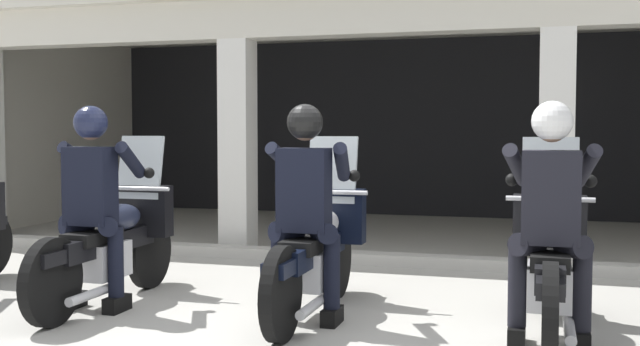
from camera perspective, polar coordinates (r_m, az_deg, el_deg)
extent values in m
plane|color=#A8A59E|center=(8.29, 4.77, -6.47)|extent=(80.00, 80.00, 0.00)
cube|color=black|center=(12.52, 8.90, 3.39)|extent=(11.57, 0.24, 2.87)
cube|color=beige|center=(8.43, 5.13, 11.76)|extent=(11.57, 0.36, 0.44)
cube|color=beige|center=(10.46, 7.37, 11.75)|extent=(11.57, 4.78, 0.16)
cube|color=beige|center=(12.57, -19.26, 3.24)|extent=(0.30, 4.78, 2.87)
cube|color=silver|center=(8.86, -6.18, 2.04)|extent=(0.35, 0.36, 2.43)
cube|color=silver|center=(8.18, 17.27, 1.81)|extent=(0.35, 0.36, 2.43)
cube|color=#B7B5AD|center=(7.96, 4.32, -6.43)|extent=(11.17, 0.24, 0.12)
cylinder|color=black|center=(6.93, -12.64, -5.78)|extent=(0.09, 0.64, 0.64)
cylinder|color=black|center=(5.77, -19.47, -7.72)|extent=(0.09, 0.64, 0.64)
cube|color=black|center=(6.90, -12.67, -4.08)|extent=(0.14, 0.44, 0.08)
cube|color=silver|center=(6.29, -15.99, -6.30)|extent=(0.28, 0.44, 0.28)
cube|color=black|center=(6.31, -15.76, -5.07)|extent=(0.18, 1.24, 0.16)
ellipsoid|color=#1E2338|center=(6.47, -14.75, -3.24)|extent=(0.26, 0.48, 0.22)
cube|color=black|center=(6.15, -16.67, -4.64)|extent=(0.24, 0.52, 0.10)
cube|color=black|center=(5.79, -19.16, -5.92)|extent=(0.16, 0.48, 0.10)
cylinder|color=silver|center=(6.85, -12.91, -3.87)|extent=(0.05, 0.24, 0.53)
cube|color=black|center=(6.78, -13.18, -2.75)|extent=(0.52, 0.16, 0.44)
sphere|color=silver|center=(6.86, -12.77, -2.51)|extent=(0.18, 0.18, 0.18)
cube|color=silver|center=(6.73, -13.30, 0.40)|extent=(0.40, 0.14, 0.54)
cylinder|color=silver|center=(6.67, -13.62, -1.13)|extent=(0.62, 0.04, 0.04)
cylinder|color=silver|center=(5.97, -16.80, -8.71)|extent=(0.07, 0.55, 0.07)
cube|color=black|center=(6.09, -16.83, -0.93)|extent=(0.36, 0.22, 0.60)
cube|color=#14193F|center=(6.19, -16.23, -0.67)|extent=(0.05, 0.02, 0.32)
sphere|color=tan|center=(6.09, -16.80, 3.35)|extent=(0.21, 0.21, 0.21)
sphere|color=#191E38|center=(6.09, -16.81, 3.64)|extent=(0.26, 0.26, 0.26)
cylinder|color=black|center=(6.06, -15.57, -3.87)|extent=(0.26, 0.29, 0.17)
cylinder|color=black|center=(6.07, -15.05, -6.48)|extent=(0.12, 0.12, 0.53)
cube|color=black|center=(6.14, -14.95, -9.45)|extent=(0.11, 0.26, 0.12)
cylinder|color=black|center=(6.22, -17.77, -3.74)|extent=(0.26, 0.29, 0.17)
cylinder|color=black|center=(6.29, -18.18, -6.20)|extent=(0.12, 0.12, 0.53)
cube|color=black|center=(6.36, -18.07, -9.07)|extent=(0.11, 0.26, 0.12)
cylinder|color=black|center=(6.16, -13.98, 0.93)|extent=(0.19, 0.48, 0.31)
sphere|color=black|center=(6.33, -12.69, 0.01)|extent=(0.09, 0.09, 0.09)
cylinder|color=black|center=(6.39, -17.38, 0.96)|extent=(0.19, 0.48, 0.31)
sphere|color=black|center=(6.60, -16.64, 0.08)|extent=(0.09, 0.09, 0.09)
cylinder|color=black|center=(6.39, 1.27, -6.48)|extent=(0.09, 0.64, 0.64)
cylinder|color=black|center=(5.07, -2.92, -9.04)|extent=(0.09, 0.64, 0.64)
cube|color=black|center=(6.35, 1.27, -4.63)|extent=(0.14, 0.44, 0.08)
cube|color=silver|center=(5.67, -0.73, -7.21)|extent=(0.28, 0.44, 0.28)
cube|color=black|center=(5.69, -0.58, -5.84)|extent=(0.18, 1.24, 0.16)
ellipsoid|color=#B2B2B7|center=(5.88, 0.05, -3.78)|extent=(0.26, 0.48, 0.22)
cube|color=black|center=(5.51, -1.13, -5.40)|extent=(0.24, 0.52, 0.10)
cube|color=black|center=(5.09, -2.70, -6.97)|extent=(0.16, 0.48, 0.10)
cylinder|color=silver|center=(6.29, 1.13, -4.41)|extent=(0.05, 0.24, 0.53)
cube|color=black|center=(6.22, 0.99, -3.21)|extent=(0.52, 0.16, 0.44)
sphere|color=silver|center=(6.31, 1.23, -2.93)|extent=(0.18, 0.18, 0.18)
cube|color=silver|center=(6.17, 0.94, 0.24)|extent=(0.40, 0.14, 0.54)
cylinder|color=silver|center=(6.10, 0.74, -1.44)|extent=(0.62, 0.04, 0.04)
cylinder|color=silver|center=(5.35, -0.60, -9.98)|extent=(0.07, 0.55, 0.07)
cube|color=black|center=(5.45, -1.19, -1.27)|extent=(0.36, 0.22, 0.60)
cube|color=black|center=(5.56, -0.82, -0.97)|extent=(0.05, 0.02, 0.32)
sphere|color=#936B51|center=(5.45, -1.14, 3.52)|extent=(0.21, 0.21, 0.21)
sphere|color=black|center=(5.45, -1.14, 3.83)|extent=(0.26, 0.26, 0.26)
cylinder|color=black|center=(5.46, 0.28, -4.53)|extent=(0.26, 0.29, 0.17)
cylinder|color=black|center=(5.49, 0.88, -7.40)|extent=(0.12, 0.12, 0.53)
cube|color=black|center=(5.57, 0.91, -10.67)|extent=(0.11, 0.26, 0.12)
cylinder|color=black|center=(5.54, -2.51, -4.42)|extent=(0.26, 0.29, 0.17)
cylinder|color=black|center=(5.61, -3.09, -7.18)|extent=(0.12, 0.12, 0.53)
cube|color=black|center=(5.68, -3.04, -10.39)|extent=(0.11, 0.26, 0.12)
cylinder|color=black|center=(5.60, 1.66, 0.80)|extent=(0.19, 0.48, 0.31)
sphere|color=black|center=(5.79, 2.57, -0.21)|extent=(0.09, 0.09, 0.09)
cylinder|color=black|center=(5.72, -2.60, 0.85)|extent=(0.19, 0.48, 0.31)
sphere|color=black|center=(5.94, -2.30, -0.12)|extent=(0.09, 0.09, 0.09)
cylinder|color=black|center=(6.04, 16.74, -7.19)|extent=(0.09, 0.64, 0.64)
cylinder|color=black|center=(4.67, 16.83, -10.27)|extent=(0.09, 0.64, 0.64)
cube|color=black|center=(6.00, 16.77, -5.23)|extent=(0.14, 0.44, 0.08)
cube|color=silver|center=(5.29, 16.79, -8.11)|extent=(0.28, 0.44, 0.28)
cube|color=black|center=(5.32, 16.81, -6.63)|extent=(0.18, 1.24, 0.16)
ellipsoid|color=#1E2338|center=(5.51, 16.83, -4.40)|extent=(0.26, 0.48, 0.22)
cube|color=black|center=(5.13, 16.84, -6.20)|extent=(0.24, 0.52, 0.10)
cube|color=black|center=(4.69, 16.86, -8.01)|extent=(0.16, 0.48, 0.10)
cylinder|color=silver|center=(5.94, 16.78, -5.01)|extent=(0.05, 0.24, 0.53)
cube|color=black|center=(5.86, 16.81, -3.74)|extent=(0.52, 0.16, 0.44)
sphere|color=silver|center=(5.96, 16.80, -3.44)|extent=(0.18, 0.18, 0.18)
cube|color=silver|center=(5.81, 16.87, -0.09)|extent=(0.40, 0.14, 0.54)
cylinder|color=silver|center=(5.74, 16.85, -1.88)|extent=(0.62, 0.04, 0.04)
cylinder|color=silver|center=(5.00, 18.18, -11.10)|extent=(0.07, 0.55, 0.07)
cube|color=black|center=(5.06, 16.91, -1.77)|extent=(0.36, 0.22, 0.60)
cube|color=black|center=(5.18, 16.91, -1.43)|extent=(0.05, 0.02, 0.32)
sphere|color=tan|center=(5.06, 17.00, 3.39)|extent=(0.21, 0.21, 0.21)
sphere|color=silver|center=(5.06, 17.00, 3.73)|extent=(0.26, 0.26, 0.26)
cylinder|color=black|center=(5.12, 18.43, -5.23)|extent=(0.26, 0.29, 0.17)
cylinder|color=black|center=(5.17, 19.05, -8.26)|extent=(0.12, 0.12, 0.53)
cube|color=black|center=(5.25, 18.97, -11.71)|extent=(0.11, 0.26, 0.12)
cylinder|color=black|center=(5.11, 15.28, -5.18)|extent=(0.26, 0.29, 0.17)
cylinder|color=black|center=(5.16, 14.56, -8.19)|extent=(0.12, 0.12, 0.53)
cube|color=black|center=(5.25, 14.51, -11.65)|extent=(0.11, 0.26, 0.12)
cylinder|color=black|center=(5.28, 19.32, 0.47)|extent=(0.19, 0.48, 0.31)
sphere|color=black|center=(5.50, 19.60, -0.58)|extent=(0.09, 0.09, 0.09)
cylinder|color=black|center=(5.28, 14.54, 0.54)|extent=(0.19, 0.48, 0.31)
sphere|color=black|center=(5.49, 14.18, -0.50)|extent=(0.09, 0.09, 0.09)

